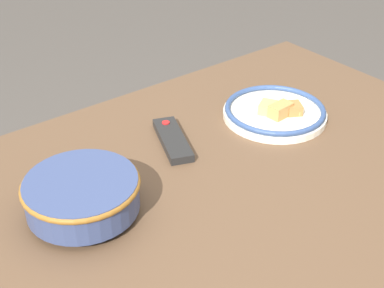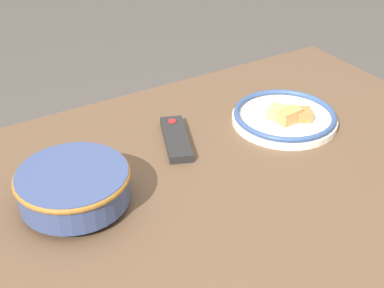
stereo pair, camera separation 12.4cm
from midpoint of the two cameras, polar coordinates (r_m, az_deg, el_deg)
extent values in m
cube|color=brown|center=(1.19, 4.88, -5.73)|extent=(1.49, 1.00, 0.04)
cylinder|color=brown|center=(2.03, 13.08, -0.91)|extent=(0.06, 0.06, 0.68)
cylinder|color=#384775|center=(1.14, -9.22, -6.23)|extent=(0.10, 0.10, 0.02)
cylinder|color=#384775|center=(1.11, -9.40, -4.55)|extent=(0.23, 0.23, 0.07)
cylinder|color=#B75B23|center=(1.12, -9.38, -4.76)|extent=(0.21, 0.21, 0.06)
torus|color=#936023|center=(1.10, -9.52, -3.48)|extent=(0.24, 0.24, 0.01)
cylinder|color=silver|center=(1.44, 12.27, 2.51)|extent=(0.28, 0.28, 0.02)
torus|color=#334C7F|center=(1.43, 12.35, 3.06)|extent=(0.27, 0.27, 0.01)
cube|color=#B2753D|center=(1.43, 14.29, 2.99)|extent=(0.06, 0.06, 0.03)
cube|color=tan|center=(1.41, 12.88, 2.90)|extent=(0.06, 0.04, 0.04)
cube|color=tan|center=(1.42, 11.56, 3.27)|extent=(0.06, 0.06, 0.03)
cube|color=silver|center=(1.45, 12.09, 3.69)|extent=(0.05, 0.05, 0.02)
cube|color=tan|center=(1.43, 14.35, 2.65)|extent=(0.03, 0.04, 0.01)
cube|color=black|center=(1.32, 0.98, 0.50)|extent=(0.12, 0.20, 0.02)
cylinder|color=red|center=(1.37, 0.47, 2.38)|extent=(0.02, 0.02, 0.00)
camera|label=1|loc=(0.06, -87.14, 1.84)|focal=50.00mm
camera|label=2|loc=(0.06, 92.86, -1.84)|focal=50.00mm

